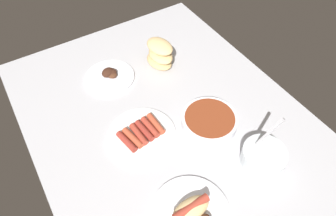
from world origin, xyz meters
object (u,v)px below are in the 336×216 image
object	(u,v)px
plate_hotdog_assembled	(191,212)
plate_sausages	(142,134)
bowl_chili	(209,121)
plate_grilled_meat	(110,76)
bread_stack	(160,54)
bowl_coleslaw	(264,156)

from	to	relation	value
plate_hotdog_assembled	plate_sausages	bearing A→B (deg)	-1.99
plate_sausages	bowl_chili	bearing A→B (deg)	-110.96
plate_grilled_meat	plate_hotdog_assembled	xyz separation A→B (cm)	(-61.32, 3.67, 0.73)
bowl_chili	plate_grilled_meat	world-z (taller)	bowl_chili
bowl_chili	plate_sausages	world-z (taller)	bowl_chili
bread_stack	plate_sausages	world-z (taller)	bread_stack
bowl_chili	plate_hotdog_assembled	world-z (taller)	plate_hotdog_assembled
plate_grilled_meat	plate_sausages	world-z (taller)	plate_grilled_meat
bowl_coleslaw	plate_grilled_meat	size ratio (longest dim) A/B	0.80
plate_grilled_meat	bowl_chili	bearing A→B (deg)	-154.11
plate_grilled_meat	plate_sausages	size ratio (longest dim) A/B	0.84
plate_grilled_meat	plate_hotdog_assembled	distance (cm)	61.43
bread_stack	plate_hotdog_assembled	world-z (taller)	bread_stack
plate_sausages	bread_stack	bearing A→B (deg)	-40.57
bowl_chili	plate_grilled_meat	distance (cm)	43.46
bread_stack	plate_hotdog_assembled	distance (cm)	62.89
plate_grilled_meat	bowl_coleslaw	bearing A→B (deg)	-157.20
plate_grilled_meat	bread_stack	bearing A→B (deg)	-99.53
bowl_chili	bowl_coleslaw	size ratio (longest dim) A/B	1.22
bowl_coleslaw	bread_stack	bearing A→B (deg)	4.15
plate_hotdog_assembled	bowl_chili	bearing A→B (deg)	-45.50
bowl_coleslaw	plate_grilled_meat	xyz separation A→B (cm)	(59.03, 24.81, -1.96)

